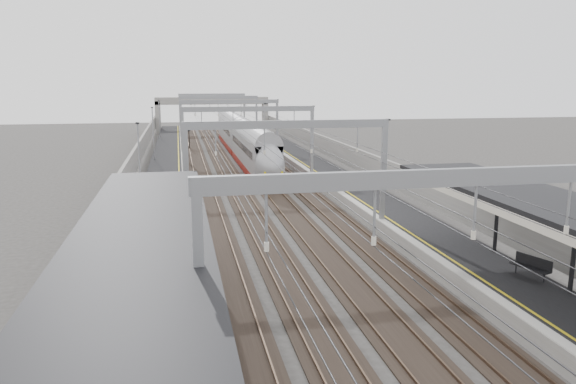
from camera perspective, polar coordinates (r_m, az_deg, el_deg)
name	(u,v)px	position (r m, az deg, el deg)	size (l,w,h in m)	color
platform_left	(167,177)	(58.01, -12.19, 1.54)	(4.00, 120.00, 1.00)	black
platform_right	(321,172)	(59.82, 3.32, 2.06)	(4.00, 120.00, 1.00)	black
tracks	(246,178)	(58.45, -4.31, 1.39)	(11.40, 140.00, 0.20)	black
overhead_line	(238,116)	(64.29, -5.09, 7.74)	(13.00, 140.00, 6.60)	gray
canopy_left	(134,263)	(16.02, -15.37, -7.00)	(4.40, 30.00, 4.24)	black
overbridge	(212,105)	(112.51, -7.71, 8.72)	(22.00, 2.20, 6.90)	gray
wall_left	(134,167)	(58.00, -15.39, 2.49)	(0.30, 120.00, 3.20)	gray
wall_right	(350,161)	(60.52, 6.28, 3.17)	(0.30, 120.00, 3.20)	gray
train	(244,143)	(72.60, -4.51, 4.94)	(2.71, 49.43, 4.29)	maroon
bench	(532,265)	(28.61, 23.54, -6.80)	(1.11, 1.98, 0.99)	black
signal_green	(189,133)	(84.32, -10.03, 5.88)	(0.32, 0.32, 3.48)	black
signal_red_near	(254,139)	(75.34, -3.45, 5.42)	(0.32, 0.32, 3.48)	black
signal_red_far	(260,132)	(85.41, -2.87, 6.11)	(0.32, 0.32, 3.48)	black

